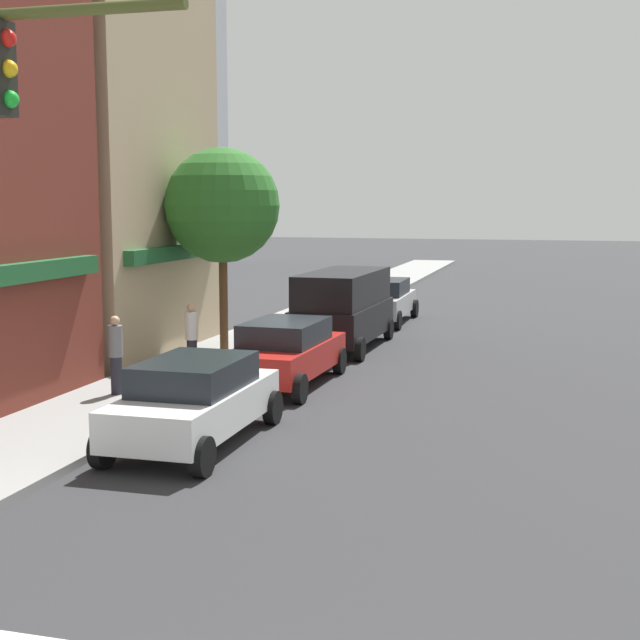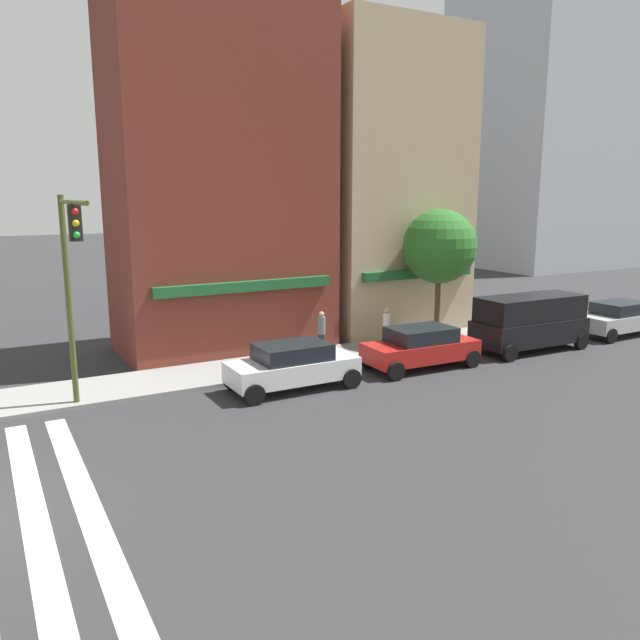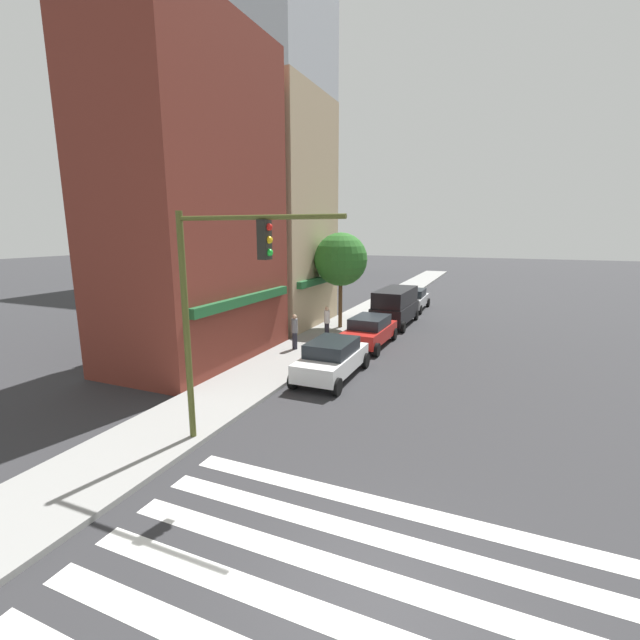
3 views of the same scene
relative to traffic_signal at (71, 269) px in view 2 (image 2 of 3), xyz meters
name	(u,v)px [view 2 (image 2 of 3)]	position (x,y,z in m)	size (l,w,h in m)	color
storefront_row	(299,179)	(10.46, 6.15, 2.77)	(16.19, 5.30, 14.64)	maroon
tower_distant	(557,41)	(45.09, 22.87, 15.58)	(15.67, 12.44, 40.01)	#B2B7C1
traffic_signal	(71,269)	(0.00, 0.00, 0.00)	(0.32, 4.71, 6.50)	#474C1E
sedan_white	(293,365)	(6.69, -0.65, -3.58)	(4.40, 2.02, 1.59)	white
sedan_red	(421,347)	(12.13, -0.65, -3.58)	(4.45, 2.02, 1.59)	#B21E19
van_black	(530,321)	(17.90, -0.65, -3.14)	(5.05, 2.22, 2.34)	black
sedan_silver	(620,318)	(23.86, -0.65, -3.58)	(4.43, 2.02, 1.59)	#B7B7BC
pedestrian_grey_coat	(321,332)	(9.57, 2.49, -3.35)	(0.32, 0.32, 1.77)	#23232D
pedestrian_white_shirt	(386,328)	(12.30, 1.86, -3.35)	(0.32, 0.32, 1.77)	#23232D
street_tree	(440,247)	(15.21, 2.15, -0.12)	(3.20, 3.20, 5.77)	brown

